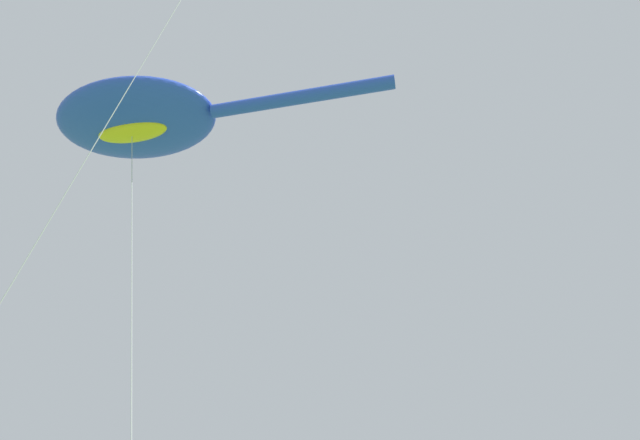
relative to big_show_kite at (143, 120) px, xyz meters
name	(u,v)px	position (x,y,z in m)	size (l,w,h in m)	color
big_show_kite	(143,120)	(0.00, 0.00, 0.00)	(3.83, 11.77, 14.44)	blue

